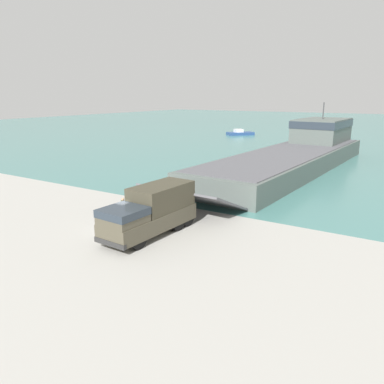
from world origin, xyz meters
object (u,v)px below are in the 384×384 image
(soldier_on_ramp, at_px, (123,207))
(moored_boat_a, at_px, (240,133))
(landing_craft, at_px, (299,151))
(military_truck, at_px, (151,211))
(cargo_crate, at_px, (117,225))

(soldier_on_ramp, distance_m, moored_boat_a, 62.95)
(soldier_on_ramp, height_order, moored_boat_a, soldier_on_ramp)
(landing_craft, distance_m, soldier_on_ramp, 29.00)
(military_truck, bearing_deg, landing_craft, -178.66)
(military_truck, distance_m, moored_boat_a, 65.20)
(landing_craft, relative_size, military_truck, 5.68)
(landing_craft, relative_size, moored_boat_a, 6.70)
(cargo_crate, bearing_deg, moored_boat_a, 107.06)
(military_truck, xyz_separation_m, moored_boat_a, (-21.67, 61.48, -1.15))
(military_truck, height_order, cargo_crate, military_truck)
(military_truck, height_order, soldier_on_ramp, military_truck)
(soldier_on_ramp, xyz_separation_m, moored_boat_a, (-18.16, 60.27, -0.53))
(landing_craft, height_order, cargo_crate, landing_craft)
(cargo_crate, bearing_deg, landing_craft, 82.95)
(cargo_crate, bearing_deg, soldier_on_ramp, 117.00)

